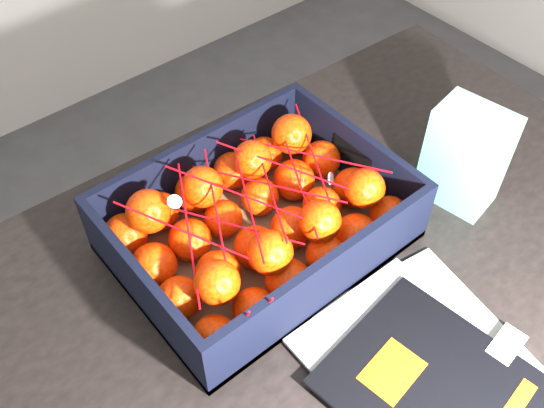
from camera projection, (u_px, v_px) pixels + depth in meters
table at (318, 333)px, 0.92m from camera, size 1.23×0.85×0.75m
magazine_stack at (435, 375)px, 0.76m from camera, size 0.28×0.35×0.02m
produce_crate at (259, 227)px, 0.89m from camera, size 0.40×0.30×0.11m
clementine_heap at (257, 218)px, 0.87m from camera, size 0.38×0.28×0.11m
mesh_net at (256, 201)px, 0.83m from camera, size 0.33×0.26×0.09m
retail_carton at (465, 157)px, 0.91m from camera, size 0.09×0.12×0.16m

